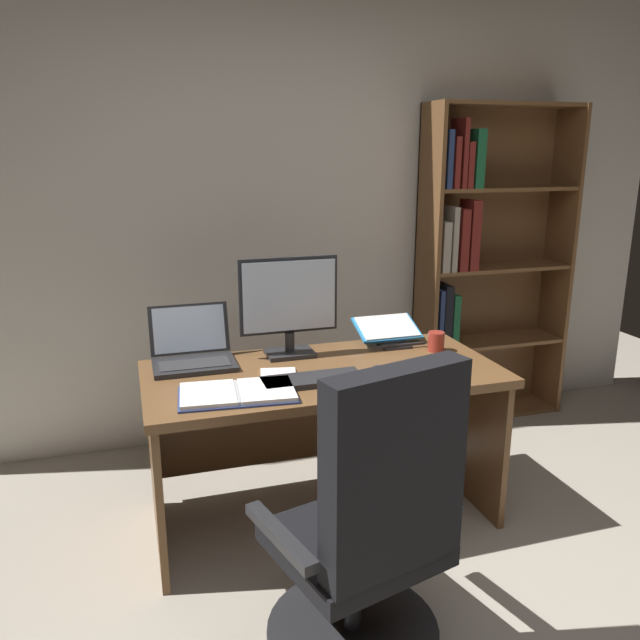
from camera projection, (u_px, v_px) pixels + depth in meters
wall_back at (302, 187)px, 3.60m from camera, size 4.66×0.12×2.88m
desk at (318, 406)px, 2.87m from camera, size 1.54×0.73×0.72m
bookshelf at (477, 269)px, 3.83m from camera, size 0.94×0.29×1.91m
office_chair at (370, 539)px, 2.02m from camera, size 0.69×0.60×1.06m
monitor at (289, 307)px, 2.89m from camera, size 0.46×0.16×0.46m
laptop at (193, 353)px, 2.81m from camera, size 0.36×0.31×0.25m
keyboard at (313, 380)px, 2.60m from camera, size 0.42×0.15×0.02m
computer_mouse at (380, 371)px, 2.68m from camera, size 0.06×0.10×0.04m
reading_stand_with_book at (388, 331)px, 3.13m from camera, size 0.31×0.26×0.11m
open_binder at (237, 393)px, 2.46m from camera, size 0.48×0.31×0.02m
notepad at (279, 377)px, 2.65m from camera, size 0.19×0.24×0.01m
pen at (283, 375)px, 2.65m from camera, size 0.14×0.01×0.01m
coffee_mug at (436, 342)px, 2.99m from camera, size 0.08×0.08×0.09m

